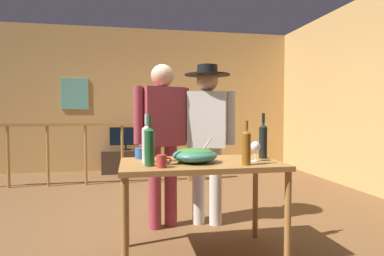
{
  "coord_description": "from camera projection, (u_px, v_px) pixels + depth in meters",
  "views": [
    {
      "loc": [
        -0.36,
        -3.45,
        1.17
      ],
      "look_at": [
        0.19,
        -0.56,
        1.03
      ],
      "focal_mm": 30.28,
      "sensor_mm": 36.0,
      "label": 1
    }
  ],
  "objects": [
    {
      "name": "ground_plane",
      "position": [
        165.0,
        221.0,
        3.51
      ],
      "size": [
        8.61,
        8.61,
        0.0
      ],
      "primitive_type": "plane",
      "color": "brown"
    },
    {
      "name": "back_wall",
      "position": [
        148.0,
        100.0,
        6.69
      ],
      "size": [
        6.11,
        0.1,
        2.88
      ],
      "primitive_type": "cube",
      "color": "tan",
      "rests_on": "ground_plane"
    },
    {
      "name": "side_wall_right",
      "position": [
        356.0,
        95.0,
        4.98
      ],
      "size": [
        0.1,
        4.97,
        2.88
      ],
      "primitive_type": "cube",
      "color": "tan",
      "rests_on": "ground_plane"
    },
    {
      "name": "framed_picture",
      "position": [
        75.0,
        94.0,
        6.36
      ],
      "size": [
        0.51,
        0.03,
        0.61
      ],
      "primitive_type": "cube",
      "color": "#60B09E"
    },
    {
      "name": "stair_railing",
      "position": [
        118.0,
        143.0,
        5.31
      ],
      "size": [
        3.55,
        0.1,
        1.06
      ],
      "color": "#9E6B33",
      "rests_on": "ground_plane"
    },
    {
      "name": "tv_console",
      "position": [
        126.0,
        161.0,
        6.32
      ],
      "size": [
        0.9,
        0.4,
        0.44
      ],
      "primitive_type": "cube",
      "color": "#38281E",
      "rests_on": "ground_plane"
    },
    {
      "name": "flat_screen_tv",
      "position": [
        126.0,
        137.0,
        6.26
      ],
      "size": [
        0.6,
        0.12,
        0.45
      ],
      "color": "black",
      "rests_on": "tv_console"
    },
    {
      "name": "serving_table",
      "position": [
        201.0,
        172.0,
        2.59
      ],
      "size": [
        1.27,
        0.72,
        0.78
      ],
      "color": "#9E6B33",
      "rests_on": "ground_plane"
    },
    {
      "name": "salad_bowl",
      "position": [
        195.0,
        155.0,
        2.54
      ],
      "size": [
        0.35,
        0.35,
        0.2
      ],
      "color": "#337060",
      "rests_on": "serving_table"
    },
    {
      "name": "wine_glass",
      "position": [
        255.0,
        147.0,
        2.61
      ],
      "size": [
        0.08,
        0.08,
        0.16
      ],
      "color": "silver",
      "rests_on": "serving_table"
    },
    {
      "name": "wine_bottle_dark",
      "position": [
        263.0,
        140.0,
        2.77
      ],
      "size": [
        0.07,
        0.07,
        0.39
      ],
      "color": "black",
      "rests_on": "serving_table"
    },
    {
      "name": "wine_bottle_amber",
      "position": [
        246.0,
        147.0,
        2.41
      ],
      "size": [
        0.07,
        0.07,
        0.33
      ],
      "color": "brown",
      "rests_on": "serving_table"
    },
    {
      "name": "wine_bottle_green",
      "position": [
        149.0,
        145.0,
        2.36
      ],
      "size": [
        0.07,
        0.07,
        0.38
      ],
      "color": "#1E5628",
      "rests_on": "serving_table"
    },
    {
      "name": "wine_bottle_clear",
      "position": [
        147.0,
        143.0,
        2.54
      ],
      "size": [
        0.08,
        0.08,
        0.38
      ],
      "color": "silver",
      "rests_on": "serving_table"
    },
    {
      "name": "mug_red",
      "position": [
        162.0,
        161.0,
        2.3
      ],
      "size": [
        0.11,
        0.07,
        0.09
      ],
      "color": "#B7332D",
      "rests_on": "serving_table"
    },
    {
      "name": "mug_blue",
      "position": [
        140.0,
        153.0,
        2.75
      ],
      "size": [
        0.12,
        0.09,
        0.09
      ],
      "color": "#3866B2",
      "rests_on": "serving_table"
    },
    {
      "name": "person_standing_left",
      "position": [
        163.0,
        131.0,
        3.27
      ],
      "size": [
        0.58,
        0.35,
        1.66
      ],
      "rotation": [
        0.0,
        0.0,
        3.48
      ],
      "color": "#9E3842",
      "rests_on": "ground_plane"
    },
    {
      "name": "person_standing_right",
      "position": [
        207.0,
        130.0,
        3.36
      ],
      "size": [
        0.55,
        0.47,
        1.66
      ],
      "rotation": [
        0.0,
        0.0,
        2.8
      ],
      "color": "beige",
      "rests_on": "ground_plane"
    }
  ]
}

